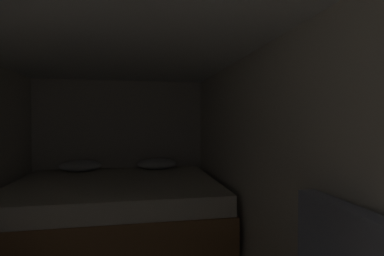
{
  "coord_description": "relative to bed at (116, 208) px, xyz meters",
  "views": [
    {
      "loc": [
        0.22,
        -0.17,
        1.36
      ],
      "look_at": [
        0.79,
        2.78,
        1.28
      ],
      "focal_mm": 27.71,
      "sensor_mm": 36.0,
      "label": 1
    }
  ],
  "objects": [
    {
      "name": "ceiling_slab",
      "position": [
        0.0,
        -1.41,
        1.64
      ],
      "size": [
        2.54,
        4.78,
        0.05
      ],
      "primitive_type": "cube",
      "color": "white",
      "rests_on": "wall_left"
    },
    {
      "name": "wall_back",
      "position": [
        0.0,
        1.01,
        0.64
      ],
      "size": [
        2.54,
        0.05,
        1.95
      ],
      "primitive_type": "cube",
      "color": "beige",
      "rests_on": "ground"
    },
    {
      "name": "wall_right",
      "position": [
        1.24,
        -1.41,
        0.64
      ],
      "size": [
        0.05,
        4.78,
        1.95
      ],
      "primitive_type": "cube",
      "color": "beige",
      "rests_on": "ground"
    },
    {
      "name": "bed",
      "position": [
        0.0,
        0.0,
        0.0
      ],
      "size": [
        2.32,
        1.89,
        0.82
      ],
      "color": "olive",
      "rests_on": "ground"
    }
  ]
}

